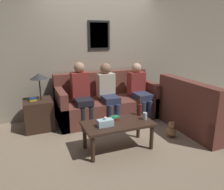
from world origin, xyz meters
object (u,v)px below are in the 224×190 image
drinking_glass (145,116)px  person_right (139,89)px  couch_main (107,103)px  teddy_bear (171,130)px  coffee_table (118,126)px  person_left (82,92)px  couch_side (199,113)px  wine_bottle (140,109)px  person_middle (108,90)px

drinking_glass → person_right: (0.51, 1.12, 0.13)m
couch_main → drinking_glass: size_ratio=18.02×
drinking_glass → teddy_bear: size_ratio=0.42×
coffee_table → person_left: bearing=103.0°
drinking_glass → person_left: (-0.70, 1.19, 0.17)m
person_right → couch_side: bearing=-53.1°
wine_bottle → teddy_bear: wine_bottle is taller
couch_side → drinking_glass: (-1.24, -0.15, 0.17)m
couch_side → drinking_glass: couch_side is taller
person_middle → teddy_bear: 1.43m
couch_side → teddy_bear: 0.69m
wine_bottle → teddy_bear: size_ratio=0.97×
couch_main → wine_bottle: 1.17m
couch_side → person_right: (-0.73, 0.97, 0.30)m
person_left → person_middle: size_ratio=1.04×
person_left → drinking_glass: bearing=-59.5°
wine_bottle → drinking_glass: bearing=-95.1°
couch_main → teddy_bear: bearing=-60.6°
couch_main → coffee_table: (-0.31, -1.30, 0.05)m
couch_main → person_right: size_ratio=1.81×
wine_bottle → drinking_glass: 0.22m
couch_side → couch_main: bearing=48.8°
person_left → teddy_bear: 1.79m
couch_main → teddy_bear: 1.48m
couch_main → person_left: 0.68m
person_middle → person_right: bearing=-3.1°
couch_side → person_right: person_right is taller
drinking_glass → person_middle: (-0.18, 1.16, 0.15)m
person_right → couch_main: bearing=160.4°
wine_bottle → person_right: size_ratio=0.23×
coffee_table → person_middle: 1.18m
person_left → teddy_bear: bearing=-40.9°
drinking_glass → person_middle: 1.19m
wine_bottle → drinking_glass: wine_bottle is taller
person_left → person_middle: (0.53, -0.03, -0.02)m
wine_bottle → person_left: (-0.72, 0.98, 0.12)m
wine_bottle → person_middle: 0.98m
coffee_table → teddy_bear: size_ratio=3.87×
person_right → wine_bottle: bearing=-118.3°
couch_main → coffee_table: size_ratio=1.94×
person_left → person_middle: bearing=-3.2°
person_middle → teddy_bear: size_ratio=4.26×
couch_main → teddy_bear: (0.72, -1.28, -0.21)m
couch_side → person_right: size_ratio=1.30×
couch_side → teddy_bear: size_ratio=5.39×
wine_bottle → teddy_bear: bearing=-13.4°
wine_bottle → person_right: person_right is taller
drinking_glass → person_middle: person_middle is taller
wine_bottle → person_middle: person_middle is taller
couch_side → coffee_table: size_ratio=1.39×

